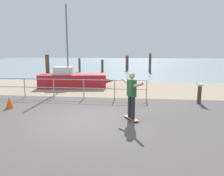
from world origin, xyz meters
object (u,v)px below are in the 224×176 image
object	(u,v)px
skateboard	(131,118)
skateboarder	(132,93)
bollard_short	(199,95)
traffic_cone	(9,103)
seagull	(200,85)
sailboat	(75,80)

from	to	relation	value
skateboard	skateboarder	distance (m)	0.95
bollard_short	traffic_cone	xyz separation A→B (m)	(-8.42, -1.84, -0.16)
bollard_short	seagull	xyz separation A→B (m)	(-0.01, 0.01, 0.49)
skateboard	traffic_cone	bearing A→B (deg)	169.24
sailboat	bollard_short	bearing A→B (deg)	-27.73
bollard_short	skateboarder	bearing A→B (deg)	-137.70
skateboard	skateboarder	world-z (taller)	skateboarder
sailboat	traffic_cone	world-z (taller)	sailboat
skateboard	seagull	bearing A→B (deg)	42.52
skateboard	sailboat	bearing A→B (deg)	120.94
sailboat	skateboard	distance (m)	7.65
seagull	skateboard	bearing A→B (deg)	-137.48
bollard_short	skateboard	bearing A→B (deg)	-137.70
skateboarder	seagull	size ratio (longest dim) A/B	3.75
skateboard	seagull	world-z (taller)	seagull
sailboat	seagull	size ratio (longest dim) A/B	12.28
skateboard	bollard_short	bearing A→B (deg)	42.30
traffic_cone	skateboarder	bearing A→B (deg)	-10.76
bollard_short	seagull	size ratio (longest dim) A/B	1.89
bollard_short	traffic_cone	size ratio (longest dim) A/B	1.66
skateboarder	bollard_short	distance (m)	4.27
sailboat	bollard_short	xyz separation A→B (m)	(7.05, -3.71, -0.11)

